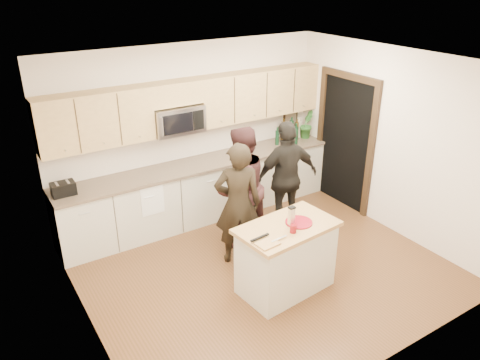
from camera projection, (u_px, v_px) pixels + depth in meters
floor at (263, 268)px, 6.27m from camera, size 4.50×4.50×0.00m
room_shell at (266, 147)px, 5.55m from camera, size 4.52×4.02×2.71m
back_cabinetry at (202, 190)px, 7.37m from camera, size 4.50×0.66×0.94m
upper_cabinetry at (196, 102)px, 6.93m from camera, size 4.50×0.33×0.75m
microwave at (177, 119)px, 6.81m from camera, size 0.76×0.41×0.40m
doorway at (345, 137)px, 7.57m from camera, size 0.06×1.25×2.20m
framed_picture at (290, 116)px, 8.21m from camera, size 0.30×0.03×0.38m
dish_towel at (148, 189)px, 6.63m from camera, size 0.34×0.60×0.48m
island at (286, 257)px, 5.69m from camera, size 1.26×0.81×0.90m
red_plate at (299, 222)px, 5.56m from camera, size 0.32×0.32×0.02m
box_grater at (291, 216)px, 5.45m from camera, size 0.08×0.06×0.23m
drink_glass at (293, 229)px, 5.34m from camera, size 0.08×0.08×0.10m
cutting_board at (267, 244)px, 5.13m from camera, size 0.26×0.21×0.02m
tongs at (260, 237)px, 5.21m from camera, size 0.26×0.05×0.02m
knife at (279, 239)px, 5.20m from camera, size 0.22×0.04×0.01m
toaster at (63, 189)px, 6.12m from camera, size 0.30×0.20×0.18m
bottle_cluster at (291, 131)px, 7.99m from camera, size 0.62×0.38×0.41m
orchid at (306, 124)px, 8.12m from camera, size 0.34×0.33×0.48m
woman_left at (238, 204)px, 6.10m from camera, size 0.74×0.64×1.70m
woman_center at (241, 188)px, 6.51m from camera, size 1.02×0.90×1.75m
woman_right at (287, 178)px, 6.86m from camera, size 1.05×0.55×1.71m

